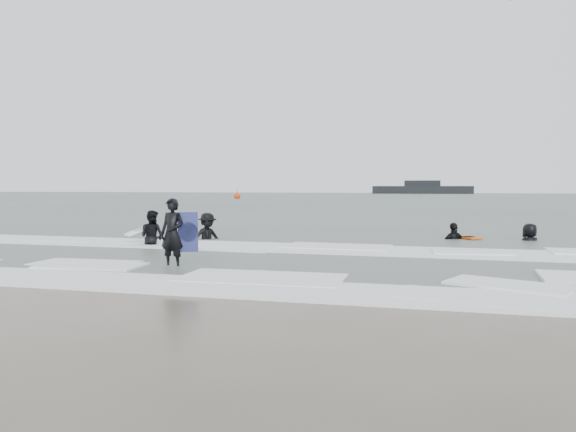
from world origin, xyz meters
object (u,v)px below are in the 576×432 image
(surfer_right_far, at_px, (530,242))
(surfer_right_near, at_px, (454,241))
(surfer_wading, at_px, (152,247))
(vessel_horizon, at_px, (422,189))
(surfer_centre, at_px, (173,268))
(buoy, at_px, (237,196))
(surfer_breaker, at_px, (207,241))

(surfer_right_far, bearing_deg, surfer_right_near, -34.64)
(surfer_wading, relative_size, vessel_horizon, 0.07)
(surfer_wading, relative_size, surfer_right_far, 0.96)
(surfer_wading, xyz_separation_m, vessel_horizon, (2.27, 138.55, 1.33))
(surfer_centre, distance_m, surfer_wading, 5.11)
(surfer_wading, bearing_deg, vessel_horizon, -81.94)
(surfer_wading, relative_size, buoy, 1.05)
(surfer_centre, relative_size, surfer_wading, 0.98)
(surfer_centre, xyz_separation_m, surfer_right_near, (6.50, 9.03, 0.00))
(surfer_right_far, xyz_separation_m, vessel_horizon, (-9.72, 133.52, 1.33))
(surfer_right_near, distance_m, vessel_horizon, 133.90)
(surfer_breaker, height_order, buoy, buoy)
(surfer_right_near, height_order, vessel_horizon, vessel_horizon)
(surfer_wading, xyz_separation_m, buoy, (-22.94, 66.65, 0.42))
(surfer_wading, relative_size, surfer_right_near, 0.96)
(surfer_wading, distance_m, surfer_breaker, 2.47)
(surfer_right_far, bearing_deg, surfer_breaker, -24.90)
(surfer_centre, distance_m, buoy, 75.41)
(surfer_right_near, bearing_deg, surfer_wading, -3.99)
(buoy, relative_size, vessel_horizon, 0.06)
(vessel_horizon, bearing_deg, surfer_breaker, -90.57)
(surfer_breaker, relative_size, surfer_right_far, 1.03)
(surfer_right_near, distance_m, surfer_right_far, 2.56)
(surfer_centre, distance_m, vessel_horizon, 142.74)
(surfer_wading, bearing_deg, surfer_right_far, -148.21)
(surfer_wading, relative_size, surfer_breaker, 0.93)
(surfer_centre, bearing_deg, surfer_breaker, 113.49)
(buoy, bearing_deg, surfer_right_far, -60.45)
(surfer_right_far, distance_m, vessel_horizon, 133.88)
(surfer_wading, xyz_separation_m, surfer_breaker, (0.92, 2.29, 0.00))
(surfer_centre, height_order, surfer_right_near, surfer_right_near)
(surfer_breaker, height_order, surfer_right_near, surfer_breaker)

